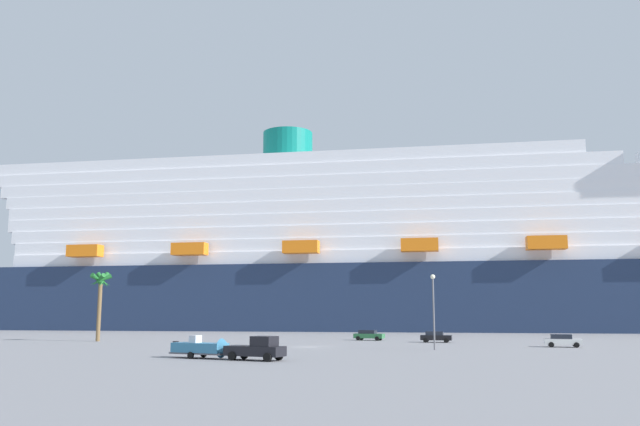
{
  "coord_description": "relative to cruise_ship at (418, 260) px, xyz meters",
  "views": [
    {
      "loc": [
        23.79,
        -79.32,
        4.39
      ],
      "look_at": [
        -8.66,
        34.07,
        22.53
      ],
      "focal_mm": 36.13,
      "sensor_mm": 36.0,
      "label": 1
    }
  ],
  "objects": [
    {
      "name": "pickup_truck",
      "position": [
        -1.77,
        -101.71,
        -15.86
      ],
      "size": [
        5.87,
        3.08,
        2.2
      ],
      "color": "black",
      "rests_on": "ground_plane"
    },
    {
      "name": "palm_tree",
      "position": [
        -39.02,
        -72.29,
        -8.84
      ],
      "size": [
        3.56,
        3.27,
        10.46
      ],
      "color": "brown",
      "rests_on": "ground_plane"
    },
    {
      "name": "parked_car_black_coupe",
      "position": [
        10.29,
        -61.81,
        -16.07
      ],
      "size": [
        4.46,
        2.14,
        1.58
      ],
      "color": "black",
      "rests_on": "ground_plane"
    },
    {
      "name": "small_boat_on_trailer",
      "position": [
        -7.45,
        -100.65,
        -15.94
      ],
      "size": [
        7.54,
        3.08,
        2.15
      ],
      "color": "#595960",
      "rests_on": "ground_plane"
    },
    {
      "name": "parked_car_white_van",
      "position": [
        26.94,
        -70.25,
        -16.07
      ],
      "size": [
        4.48,
        2.08,
        1.58
      ],
      "color": "white",
      "rests_on": "ground_plane"
    },
    {
      "name": "ground_plane",
      "position": [
        -3.54,
        -48.46,
        -16.91
      ],
      "size": [
        600.0,
        600.0,
        0.0
      ],
      "primitive_type": "plane",
      "color": "gray"
    },
    {
      "name": "cruise_ship",
      "position": [
        0.0,
        0.0,
        0.0
      ],
      "size": [
        269.98,
        61.15,
        61.52
      ],
      "color": "#1E2D4C",
      "rests_on": "ground_plane"
    },
    {
      "name": "parked_car_green_wagon",
      "position": [
        -0.45,
        -57.84,
        -16.07
      ],
      "size": [
        4.76,
        2.35,
        1.58
      ],
      "color": "#2D723F",
      "rests_on": "ground_plane"
    },
    {
      "name": "street_lamp",
      "position": [
        12.07,
        -80.58,
        -11.26
      ],
      "size": [
        0.56,
        0.56,
        8.78
      ],
      "color": "slate",
      "rests_on": "ground_plane"
    }
  ]
}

